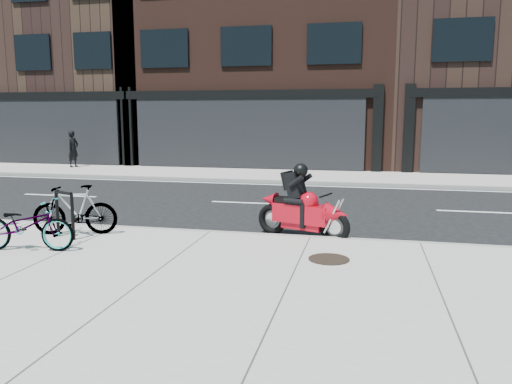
% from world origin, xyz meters
% --- Properties ---
extents(ground, '(120.00, 120.00, 0.00)m').
position_xyz_m(ground, '(0.00, 0.00, 0.00)').
color(ground, black).
rests_on(ground, ground).
extents(sidewalk_near, '(60.00, 6.00, 0.13)m').
position_xyz_m(sidewalk_near, '(0.00, -5.00, 0.07)').
color(sidewalk_near, gray).
rests_on(sidewalk_near, ground).
extents(sidewalk_far, '(60.00, 3.50, 0.13)m').
position_xyz_m(sidewalk_far, '(0.00, 7.75, 0.07)').
color(sidewalk_far, gray).
rests_on(sidewalk_far, ground).
extents(building_midwest, '(10.00, 10.00, 12.00)m').
position_xyz_m(building_midwest, '(-12.00, 14.50, 6.00)').
color(building_midwest, black).
rests_on(building_midwest, ground).
extents(building_center, '(12.00, 10.00, 14.50)m').
position_xyz_m(building_center, '(-2.00, 14.50, 7.25)').
color(building_center, black).
rests_on(building_center, ground).
extents(bike_rack, '(0.50, 0.24, 0.89)m').
position_xyz_m(bike_rack, '(-2.48, -3.06, 0.65)').
color(bike_rack, black).
rests_on(bike_rack, sidewalk_near).
extents(bicycle_front, '(1.75, 0.84, 0.88)m').
position_xyz_m(bicycle_front, '(-2.63, -3.96, 0.57)').
color(bicycle_front, gray).
rests_on(bicycle_front, sidewalk_near).
extents(bicycle_rear, '(1.67, 0.86, 0.97)m').
position_xyz_m(bicycle_rear, '(-2.46, -2.76, 0.61)').
color(bicycle_rear, gray).
rests_on(bicycle_rear, sidewalk_near).
extents(motorcycle, '(1.94, 0.99, 1.50)m').
position_xyz_m(motorcycle, '(1.88, -1.63, 0.61)').
color(motorcycle, black).
rests_on(motorcycle, ground).
extents(pedestrian, '(0.46, 0.63, 1.59)m').
position_xyz_m(pedestrian, '(-9.54, 8.37, 0.92)').
color(pedestrian, black).
rests_on(pedestrian, sidewalk_far).
extents(manhole_cover, '(0.78, 0.78, 0.02)m').
position_xyz_m(manhole_cover, '(2.46, -3.40, 0.14)').
color(manhole_cover, black).
rests_on(manhole_cover, sidewalk_near).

